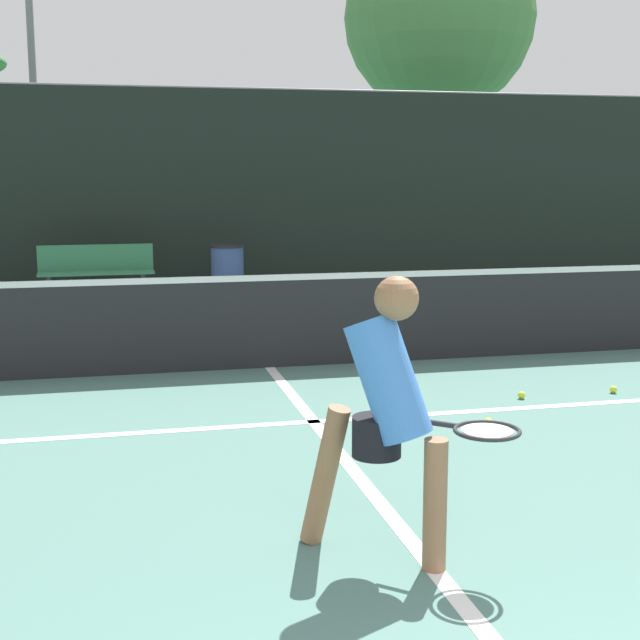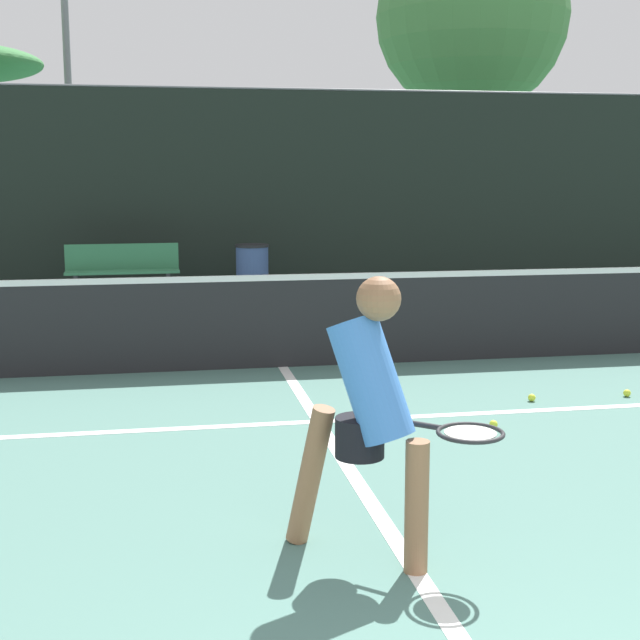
{
  "view_description": "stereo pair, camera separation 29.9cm",
  "coord_description": "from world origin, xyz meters",
  "views": [
    {
      "loc": [
        -1.51,
        -1.47,
        1.98
      ],
      "look_at": [
        -0.12,
        4.49,
        0.95
      ],
      "focal_mm": 50.0,
      "sensor_mm": 36.0,
      "label": 1
    },
    {
      "loc": [
        -1.22,
        -1.54,
        1.98
      ],
      "look_at": [
        -0.12,
        4.49,
        0.95
      ],
      "focal_mm": 50.0,
      "sensor_mm": 36.0,
      "label": 2
    }
  ],
  "objects": [
    {
      "name": "tennis_ball_scattered_4",
      "position": [
        2.84,
        5.52,
        0.03
      ],
      "size": [
        0.07,
        0.07,
        0.07
      ],
      "primitive_type": "sphere",
      "color": "#D1E033",
      "rests_on": "ground"
    },
    {
      "name": "trash_bin",
      "position": [
        0.26,
        12.59,
        0.41
      ],
      "size": [
        0.54,
        0.54,
        0.82
      ],
      "color": "#384C7F",
      "rests_on": "ground"
    },
    {
      "name": "floodlight_mast",
      "position": [
        -3.07,
        19.42,
        5.05
      ],
      "size": [
        1.1,
        0.24,
        7.85
      ],
      "color": "slate",
      "rests_on": "ground"
    },
    {
      "name": "court_service_line",
      "position": [
        0.0,
        5.23,
        0.0
      ],
      "size": [
        8.25,
        0.1,
        0.01
      ],
      "primitive_type": "cube",
      "color": "white",
      "rests_on": "ground"
    },
    {
      "name": "player_practicing",
      "position": [
        -0.2,
        2.68,
        0.82
      ],
      "size": [
        1.13,
        0.77,
        1.48
      ],
      "rotation": [
        0.0,
        0.0,
        -0.74
      ],
      "color": "#8C6042",
      "rests_on": "ground"
    },
    {
      "name": "building_far",
      "position": [
        0.0,
        32.27,
        2.3
      ],
      "size": [
        36.0,
        2.4,
        4.59
      ],
      "primitive_type": "cube",
      "color": "#B2ADA3",
      "rests_on": "ground"
    },
    {
      "name": "court_center_mark",
      "position": [
        0.0,
        3.99,
        0.0
      ],
      "size": [
        0.1,
        6.57,
        0.01
      ],
      "primitive_type": "cube",
      "color": "white",
      "rests_on": "ground"
    },
    {
      "name": "fence_back",
      "position": [
        0.0,
        13.62,
        1.67
      ],
      "size": [
        24.0,
        0.06,
        3.35
      ],
      "color": "black",
      "rests_on": "ground"
    },
    {
      "name": "tree_west",
      "position": [
        5.74,
        17.96,
        5.31
      ],
      "size": [
        4.23,
        4.23,
        7.44
      ],
      "color": "brown",
      "rests_on": "ground"
    },
    {
      "name": "parked_car",
      "position": [
        -2.8,
        17.3,
        0.58
      ],
      "size": [
        1.88,
        4.34,
        1.37
      ],
      "color": "navy",
      "rests_on": "ground"
    },
    {
      "name": "tennis_ball_scattered_7",
      "position": [
        1.94,
        5.52,
        0.03
      ],
      "size": [
        0.07,
        0.07,
        0.07
      ],
      "primitive_type": "sphere",
      "color": "#D1E033",
      "rests_on": "ground"
    },
    {
      "name": "net",
      "position": [
        0.0,
        7.27,
        0.51
      ],
      "size": [
        11.09,
        0.09,
        1.07
      ],
      "color": "slate",
      "rests_on": "ground"
    },
    {
      "name": "tennis_ball_scattered_5",
      "position": [
        1.31,
        4.8,
        0.03
      ],
      "size": [
        0.07,
        0.07,
        0.07
      ],
      "primitive_type": "sphere",
      "color": "#D1E033",
      "rests_on": "ground"
    },
    {
      "name": "courtside_bench",
      "position": [
        -1.77,
        12.5,
        0.47
      ],
      "size": [
        1.74,
        0.42,
        0.86
      ],
      "rotation": [
        0.0,
        0.0,
        0.02
      ],
      "color": "#33724C",
      "rests_on": "ground"
    }
  ]
}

